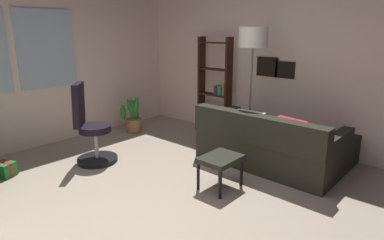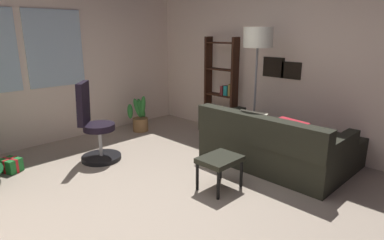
{
  "view_description": "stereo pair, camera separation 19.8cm",
  "coord_description": "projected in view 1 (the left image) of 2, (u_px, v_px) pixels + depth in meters",
  "views": [
    {
      "loc": [
        -2.2,
        -2.23,
        1.79
      ],
      "look_at": [
        0.51,
        0.18,
        0.79
      ],
      "focal_mm": 30.15,
      "sensor_mm": 36.0,
      "label": 1
    },
    {
      "loc": [
        -2.07,
        -2.38,
        1.79
      ],
      "look_at": [
        0.51,
        0.18,
        0.79
      ],
      "focal_mm": 30.15,
      "sensor_mm": 36.0,
      "label": 2
    }
  ],
  "objects": [
    {
      "name": "ground_plane",
      "position": [
        173.0,
        207.0,
        3.51
      ],
      "size": [
        5.03,
        5.76,
        0.1
      ],
      "primitive_type": "cube",
      "color": "tan"
    },
    {
      "name": "wall_back_with_windows",
      "position": [
        37.0,
        58.0,
        4.99
      ],
      "size": [
        5.03,
        0.12,
        2.78
      ],
      "color": "beige",
      "rests_on": "ground_plane"
    },
    {
      "name": "wall_right_with_frames",
      "position": [
        289.0,
        59.0,
        4.97
      ],
      "size": [
        0.12,
        5.76,
        2.78
      ],
      "color": "beige",
      "rests_on": "ground_plane"
    },
    {
      "name": "couch",
      "position": [
        281.0,
        144.0,
        4.49
      ],
      "size": [
        1.69,
        1.9,
        0.79
      ],
      "color": "black",
      "rests_on": "ground_plane"
    },
    {
      "name": "footstool",
      "position": [
        220.0,
        161.0,
        3.75
      ],
      "size": [
        0.48,
        0.38,
        0.39
      ],
      "color": "black",
      "rests_on": "ground_plane"
    },
    {
      "name": "gift_box_green",
      "position": [
        4.0,
        169.0,
        4.12
      ],
      "size": [
        0.27,
        0.3,
        0.19
      ],
      "color": "#1E722D",
      "rests_on": "ground_plane"
    },
    {
      "name": "office_chair",
      "position": [
        91.0,
        132.0,
        4.47
      ],
      "size": [
        0.59,
        0.59,
        1.13
      ],
      "color": "black",
      "rests_on": "ground_plane"
    },
    {
      "name": "bookshelf",
      "position": [
        215.0,
        92.0,
        5.73
      ],
      "size": [
        0.18,
        0.64,
        1.7
      ],
      "color": "#331B10",
      "rests_on": "ground_plane"
    },
    {
      "name": "floor_lamp",
      "position": [
        253.0,
        44.0,
        4.6
      ],
      "size": [
        0.42,
        0.42,
        1.85
      ],
      "color": "slate",
      "rests_on": "ground_plane"
    },
    {
      "name": "potted_plant",
      "position": [
        133.0,
        118.0,
        5.91
      ],
      "size": [
        0.36,
        0.34,
        0.67
      ],
      "color": "olive",
      "rests_on": "ground_plane"
    }
  ]
}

